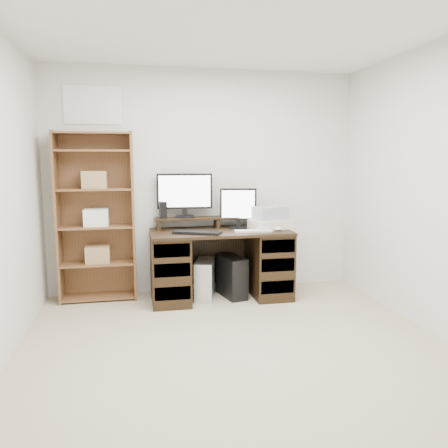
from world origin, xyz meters
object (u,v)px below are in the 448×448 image
object	(u,v)px
desk	(220,263)
monitor_wide	(185,193)
printer	(270,224)
bookshelf	(96,215)
monitor_small	(238,206)
tower_silver	(205,279)
tower_black	(232,276)

from	to	relation	value
desk	monitor_wide	distance (m)	0.87
printer	bookshelf	size ratio (longest dim) A/B	0.23
desk	monitor_small	world-z (taller)	monitor_small
tower_silver	bookshelf	bearing A→B (deg)	-175.49
monitor_wide	bookshelf	size ratio (longest dim) A/B	0.34
tower_black	monitor_wide	bearing A→B (deg)	140.87
tower_silver	tower_black	world-z (taller)	tower_black
monitor_small	tower_silver	bearing A→B (deg)	-153.39
bookshelf	tower_silver	bearing A→B (deg)	-10.23
tower_silver	monitor_small	bearing A→B (deg)	30.21
tower_silver	tower_black	bearing A→B (deg)	14.46
tower_black	bookshelf	size ratio (longest dim) A/B	0.27
monitor_small	bookshelf	xyz separation A→B (m)	(-1.53, 0.09, -0.07)
monitor_wide	tower_silver	xyz separation A→B (m)	(0.18, -0.24, -0.93)
monitor_small	tower_black	size ratio (longest dim) A/B	0.91
monitor_small	tower_black	xyz separation A→B (m)	(-0.10, -0.11, -0.77)
monitor_wide	tower_black	bearing A→B (deg)	-22.13
tower_black	monitor_small	bearing A→B (deg)	35.78
desk	printer	xyz separation A→B (m)	(0.56, 0.00, 0.41)
monitor_wide	tower_black	size ratio (longest dim) A/B	1.27
printer	bookshelf	world-z (taller)	bookshelf
monitor_wide	monitor_small	bearing A→B (deg)	-8.22
desk	tower_silver	size ratio (longest dim) A/B	3.56
tower_silver	bookshelf	distance (m)	1.35
tower_black	printer	bearing A→B (deg)	-13.71
tower_silver	tower_black	distance (m)	0.30
tower_black	tower_silver	bearing A→B (deg)	166.68
desk	tower_black	world-z (taller)	desk
tower_black	desk	bearing A→B (deg)	169.95
tower_silver	tower_black	xyz separation A→B (m)	(0.30, -0.00, 0.02)
printer	bookshelf	distance (m)	1.88
desk	monitor_small	bearing A→B (deg)	27.53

